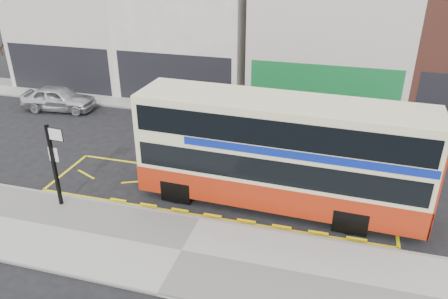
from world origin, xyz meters
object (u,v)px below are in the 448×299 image
(car_silver, at_px, (59,98))
(car_white, at_px, (367,125))
(bus_stop_post, at_px, (54,159))
(street_tree_right, at_px, (419,64))
(double_decker_bus, at_px, (281,152))
(street_tree_left, at_px, (4,23))
(car_grey, at_px, (236,109))

(car_silver, xyz_separation_m, car_white, (17.84, 0.69, 0.01))
(bus_stop_post, xyz_separation_m, street_tree_right, (13.84, 13.39, 1.09))
(double_decker_bus, xyz_separation_m, street_tree_left, (-20.59, 10.44, 2.00))
(double_decker_bus, height_order, street_tree_right, street_tree_right)
(double_decker_bus, distance_m, car_silver, 15.97)
(double_decker_bus, bearing_deg, street_tree_right, 63.85)
(car_grey, bearing_deg, street_tree_right, -69.81)
(car_grey, distance_m, street_tree_right, 10.29)
(car_grey, bearing_deg, bus_stop_post, 159.49)
(car_grey, distance_m, car_white, 7.10)
(car_white, relative_size, street_tree_left, 0.83)
(street_tree_left, xyz_separation_m, street_tree_right, (26.42, 0.42, -1.04))
(bus_stop_post, distance_m, car_grey, 11.27)
(bus_stop_post, bearing_deg, double_decker_bus, 20.88)
(car_white, height_order, street_tree_right, street_tree_right)
(car_white, distance_m, street_tree_left, 24.45)
(car_silver, bearing_deg, double_decker_bus, -121.33)
(bus_stop_post, distance_m, car_silver, 11.31)
(bus_stop_post, height_order, car_silver, bus_stop_post)
(car_silver, xyz_separation_m, street_tree_right, (20.26, 4.19, 2.48))
(car_grey, bearing_deg, street_tree_left, 83.34)
(double_decker_bus, distance_m, street_tree_left, 23.17)
(street_tree_left, bearing_deg, double_decker_bus, -26.90)
(car_silver, xyz_separation_m, street_tree_left, (-6.16, 3.77, 3.52))
(street_tree_right, bearing_deg, car_white, -124.74)
(car_silver, height_order, street_tree_left, street_tree_left)
(double_decker_bus, bearing_deg, car_grey, 117.36)
(bus_stop_post, bearing_deg, street_tree_left, 137.51)
(car_silver, height_order, street_tree_right, street_tree_right)
(car_white, height_order, street_tree_left, street_tree_left)
(bus_stop_post, distance_m, street_tree_right, 19.29)
(bus_stop_post, relative_size, street_tree_left, 0.53)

